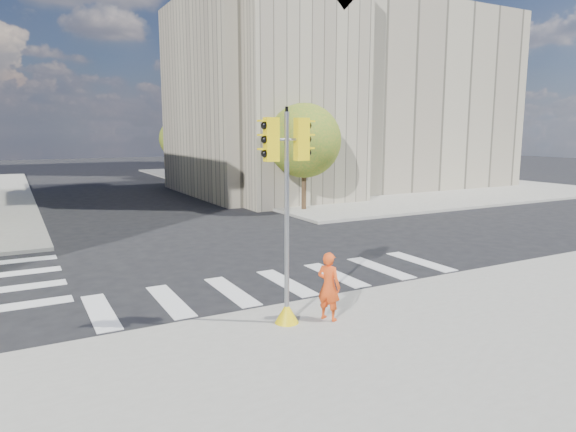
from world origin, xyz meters
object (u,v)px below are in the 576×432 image
object	(u,v)px
lamp_far	(205,131)
photographer	(329,286)
lamp_near	(279,131)
traffic_signal	(287,234)

from	to	relation	value
lamp_far	photographer	bearing A→B (deg)	-104.79
lamp_near	lamp_far	xyz separation A→B (m)	(0.00, 14.00, 0.00)
traffic_signal	lamp_near	bearing A→B (deg)	62.84
lamp_far	traffic_signal	xyz separation A→B (m)	(-9.83, -33.26, -2.31)
lamp_near	lamp_far	world-z (taller)	same
lamp_near	photographer	distance (m)	21.77
lamp_near	traffic_signal	size ratio (longest dim) A/B	1.64
lamp_near	photographer	world-z (taller)	lamp_near
traffic_signal	photographer	world-z (taller)	traffic_signal
lamp_far	traffic_signal	world-z (taller)	lamp_far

